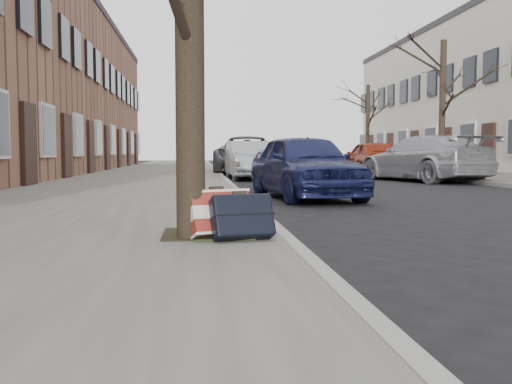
{
  "coord_description": "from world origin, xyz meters",
  "views": [
    {
      "loc": [
        -2.09,
        -4.29,
        0.91
      ],
      "look_at": [
        -1.57,
        0.8,
        0.56
      ],
      "focal_mm": 40.0,
      "sensor_mm": 36.0,
      "label": 1
    }
  ],
  "objects": [
    {
      "name": "car_far_front",
      "position": [
        4.93,
        12.95,
        0.71
      ],
      "size": [
        3.31,
        5.26,
        1.42
      ],
      "primitive_type": "imported",
      "rotation": [
        0.0,
        0.0,
        3.43
      ],
      "color": "#9C9DA3",
      "rests_on": "ground"
    },
    {
      "name": "suitcase_red",
      "position": [
        -1.88,
        0.93,
        0.34
      ],
      "size": [
        0.65,
        0.5,
        0.44
      ],
      "primitive_type": "cube",
      "rotation": [
        -0.42,
        0.0,
        0.36
      ],
      "color": "maroon",
      "rests_on": "near_sidewalk"
    },
    {
      "name": "car_far_back",
      "position": [
        4.59,
        17.26,
        0.69
      ],
      "size": [
        1.65,
        4.04,
        1.37
      ],
      "primitive_type": "imported",
      "rotation": [
        0.0,
        0.0,
        3.15
      ],
      "color": "maroon",
      "rests_on": "ground"
    },
    {
      "name": "far_sidewalk",
      "position": [
        7.8,
        15.0,
        0.06
      ],
      "size": [
        4.0,
        70.0,
        0.12
      ],
      "primitive_type": "cube",
      "color": "#66645D",
      "rests_on": "ground"
    },
    {
      "name": "car_near_mid",
      "position": [
        -0.35,
        14.89,
        0.65
      ],
      "size": [
        1.52,
        3.98,
        1.29
      ],
      "primitive_type": "imported",
      "rotation": [
        0.0,
        0.0,
        0.04
      ],
      "color": "#A5A8AC",
      "rests_on": "ground"
    },
    {
      "name": "car_near_back",
      "position": [
        -0.03,
        19.53,
        0.79
      ],
      "size": [
        3.12,
        5.93,
        1.59
      ],
      "primitive_type": "imported",
      "rotation": [
        0.0,
        0.0,
        -0.09
      ],
      "color": "#3E3D43",
      "rests_on": "ground"
    },
    {
      "name": "dirt_patch",
      "position": [
        -2.0,
        1.2,
        0.13
      ],
      "size": [
        0.85,
        0.85,
        0.02
      ],
      "primitive_type": "cube",
      "color": "black",
      "rests_on": "near_sidewalk"
    },
    {
      "name": "near_sidewalk",
      "position": [
        -3.7,
        15.0,
        0.06
      ],
      "size": [
        5.0,
        70.0,
        0.12
      ],
      "primitive_type": "cube",
      "color": "gray",
      "rests_on": "ground"
    },
    {
      "name": "car_near_front",
      "position": [
        0.01,
        6.79,
        0.65
      ],
      "size": [
        2.03,
        3.98,
        1.3
      ],
      "primitive_type": "imported",
      "rotation": [
        0.0,
        0.0,
        0.13
      ],
      "color": "#171C49",
      "rests_on": "ground"
    },
    {
      "name": "tree_far_c",
      "position": [
        7.2,
        26.33,
        2.35
      ],
      "size": [
        0.22,
        0.22,
        4.46
      ],
      "primitive_type": "cylinder",
      "color": "black",
      "rests_on": "far_sidewalk"
    },
    {
      "name": "ground",
      "position": [
        0.0,
        0.0,
        0.0
      ],
      "size": [
        120.0,
        120.0,
        0.0
      ],
      "primitive_type": "plane",
      "color": "black",
      "rests_on": "ground"
    },
    {
      "name": "tree_far_b",
      "position": [
        7.2,
        16.74,
        2.63
      ],
      "size": [
        0.24,
        0.24,
        5.03
      ],
      "primitive_type": "cylinder",
      "color": "black",
      "rests_on": "far_sidewalk"
    },
    {
      "name": "suitcase_navy",
      "position": [
        -1.69,
        0.79,
        0.34
      ],
      "size": [
        0.62,
        0.45,
        0.44
      ],
      "primitive_type": "cube",
      "rotation": [
        -0.42,
        0.0,
        0.23
      ],
      "color": "black",
      "rests_on": "near_sidewalk"
    }
  ]
}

